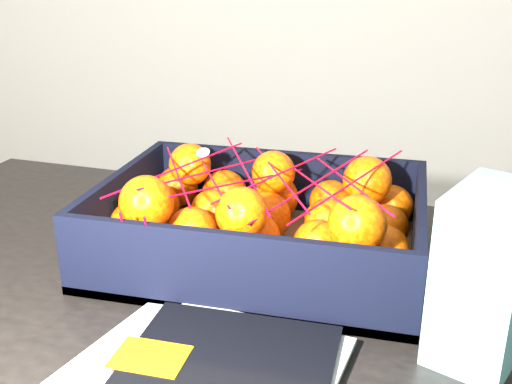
# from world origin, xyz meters

# --- Properties ---
(table) EXTENTS (1.25, 0.87, 0.75)m
(table) POSITION_xyz_m (-0.32, 0.30, 0.65)
(table) COLOR black
(table) RESTS_ON ground
(produce_crate) EXTENTS (0.44, 0.33, 0.11)m
(produce_crate) POSITION_xyz_m (-0.27, 0.42, 0.78)
(produce_crate) COLOR olive
(produce_crate) RESTS_ON table
(clementine_heap) EXTENTS (0.41, 0.31, 0.13)m
(clementine_heap) POSITION_xyz_m (-0.27, 0.42, 0.81)
(clementine_heap) COLOR #F05205
(clementine_heap) RESTS_ON produce_crate
(mesh_net) EXTENTS (0.36, 0.29, 0.10)m
(mesh_net) POSITION_xyz_m (-0.28, 0.41, 0.87)
(mesh_net) COLOR red
(mesh_net) RESTS_ON clementine_heap
(retail_carton) EXTENTS (0.12, 0.15, 0.18)m
(retail_carton) POSITION_xyz_m (0.01, 0.27, 0.84)
(retail_carton) COLOR silver
(retail_carton) RESTS_ON table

